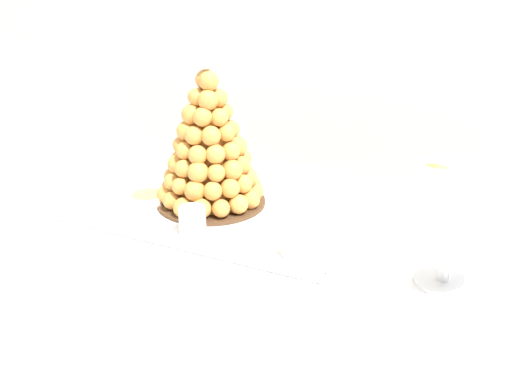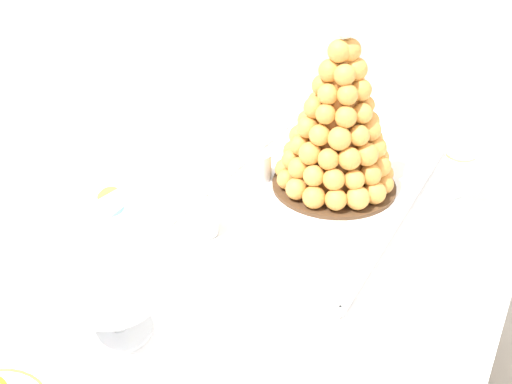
{
  "view_description": "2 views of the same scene",
  "coord_description": "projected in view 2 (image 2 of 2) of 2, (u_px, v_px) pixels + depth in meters",
  "views": [
    {
      "loc": [
        0.41,
        -0.85,
        1.24
      ],
      "look_at": [
        0.02,
        -0.02,
        0.86
      ],
      "focal_mm": 35.81,
      "sensor_mm": 36.0,
      "label": 1
    },
    {
      "loc": [
        0.84,
        0.47,
        1.38
      ],
      "look_at": [
        0.09,
        0.05,
        0.86
      ],
      "focal_mm": 41.33,
      "sensor_mm": 36.0,
      "label": 2
    }
  ],
  "objects": [
    {
      "name": "wine_glass",
      "position": [
        463.0,
        144.0,
        1.11
      ],
      "size": [
        0.08,
        0.08,
        0.18
      ],
      "color": "silver",
      "rests_on": "buffet_table"
    },
    {
      "name": "dessert_cup_centre",
      "position": [
        203.0,
        220.0,
        1.07
      ],
      "size": [
        0.06,
        0.06,
        0.06
      ],
      "color": "silver",
      "rests_on": "serving_tray"
    },
    {
      "name": "buffet_table",
      "position": [
        254.0,
        257.0,
        1.21
      ],
      "size": [
        1.48,
        0.96,
        0.75
      ],
      "color": "brown",
      "rests_on": "ground_plane"
    },
    {
      "name": "creme_brulee_ramekin",
      "position": [
        328.0,
        148.0,
        1.34
      ],
      "size": [
        0.09,
        0.09,
        0.03
      ],
      "color": "white",
      "rests_on": "serving_tray"
    },
    {
      "name": "dessert_cup_left",
      "position": [
        307.0,
        129.0,
        1.41
      ],
      "size": [
        0.06,
        0.06,
        0.05
      ],
      "color": "silver",
      "rests_on": "serving_tray"
    },
    {
      "name": "serving_tray",
      "position": [
        313.0,
        193.0,
        1.2
      ],
      "size": [
        0.63,
        0.38,
        0.02
      ],
      "color": "white",
      "rests_on": "buffet_table"
    },
    {
      "name": "croquembouche",
      "position": [
        338.0,
        126.0,
        1.15
      ],
      "size": [
        0.25,
        0.25,
        0.35
      ],
      "color": "#4C331E",
      "rests_on": "serving_tray"
    },
    {
      "name": "macaron_goblet",
      "position": [
        108.0,
        258.0,
        0.8
      ],
      "size": [
        0.13,
        0.13,
        0.23
      ],
      "color": "white",
      "rests_on": "buffet_table"
    },
    {
      "name": "dessert_cup_mid_left",
      "position": [
        258.0,
        167.0,
        1.24
      ],
      "size": [
        0.06,
        0.06,
        0.06
      ],
      "color": "silver",
      "rests_on": "serving_tray"
    }
  ]
}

